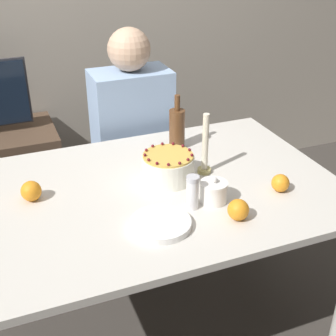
% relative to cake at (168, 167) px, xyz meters
% --- Properties ---
extents(ground_plane, '(12.00, 12.00, 0.00)m').
position_rel_cake_xyz_m(ground_plane, '(-0.09, -0.05, -0.83)').
color(ground_plane, '#3D3833').
extents(dining_table, '(1.48, 0.99, 0.77)m').
position_rel_cake_xyz_m(dining_table, '(-0.09, -0.05, -0.17)').
color(dining_table, beige).
rests_on(dining_table, ground_plane).
extents(cake, '(0.21, 0.21, 0.12)m').
position_rel_cake_xyz_m(cake, '(0.00, 0.00, 0.00)').
color(cake, white).
rests_on(cake, dining_table).
extents(sugar_bowl, '(0.10, 0.10, 0.11)m').
position_rel_cake_xyz_m(sugar_bowl, '(0.09, -0.22, -0.01)').
color(sugar_bowl, white).
rests_on(sugar_bowl, dining_table).
extents(sugar_shaker, '(0.05, 0.05, 0.13)m').
position_rel_cake_xyz_m(sugar_shaker, '(0.00, -0.23, 0.01)').
color(sugar_shaker, white).
rests_on(sugar_shaker, dining_table).
extents(plate_stack, '(0.21, 0.21, 0.02)m').
position_rel_cake_xyz_m(plate_stack, '(-0.15, -0.30, -0.04)').
color(plate_stack, white).
rests_on(plate_stack, dining_table).
extents(candle, '(0.06, 0.06, 0.26)m').
position_rel_cake_xyz_m(candle, '(0.16, -0.00, 0.05)').
color(candle, tan).
rests_on(candle, dining_table).
extents(bottle, '(0.07, 0.07, 0.25)m').
position_rel_cake_xyz_m(bottle, '(0.15, 0.26, 0.04)').
color(bottle, brown).
rests_on(bottle, dining_table).
extents(orange_fruit_0, '(0.08, 0.08, 0.08)m').
position_rel_cake_xyz_m(orange_fruit_0, '(0.12, -0.35, -0.02)').
color(orange_fruit_0, orange).
rests_on(orange_fruit_0, dining_table).
extents(orange_fruit_1, '(0.07, 0.07, 0.07)m').
position_rel_cake_xyz_m(orange_fruit_1, '(0.37, -0.25, -0.02)').
color(orange_fruit_1, orange).
rests_on(orange_fruit_1, dining_table).
extents(orange_fruit_2, '(0.08, 0.08, 0.08)m').
position_rel_cake_xyz_m(orange_fruit_2, '(-0.53, 0.04, -0.02)').
color(orange_fruit_2, orange).
rests_on(orange_fruit_2, dining_table).
extents(person_man_blue_shirt, '(0.40, 0.34, 1.25)m').
position_rel_cake_xyz_m(person_man_blue_shirt, '(0.05, 0.65, -0.28)').
color(person_man_blue_shirt, '#473D33').
rests_on(person_man_blue_shirt, ground_plane).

